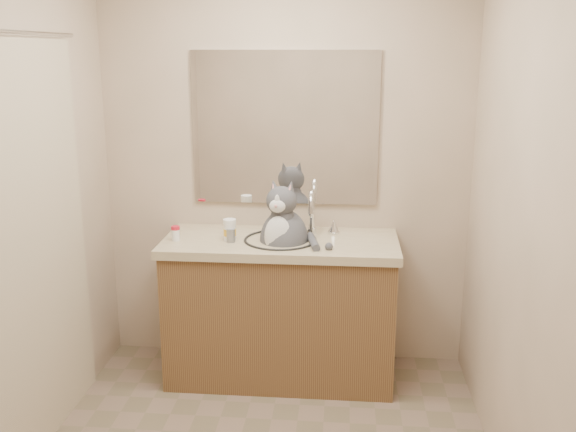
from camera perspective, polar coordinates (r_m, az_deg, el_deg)
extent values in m
cube|color=#C4AA90|center=(3.87, -0.24, 4.13)|extent=(2.20, 0.01, 2.40)
cube|color=#C4AA90|center=(1.50, -9.59, -13.41)|extent=(2.20, 0.01, 2.40)
cube|color=#C4AA90|center=(3.01, -24.15, -0.18)|extent=(0.01, 2.50, 2.40)
cube|color=#C4AA90|center=(2.73, 20.85, -1.25)|extent=(0.01, 2.50, 2.40)
cube|color=brown|center=(3.82, -0.64, -8.56)|extent=(1.30, 0.55, 0.80)
cube|color=#BEAF88|center=(3.67, -0.66, -2.45)|extent=(1.34, 0.59, 0.05)
torus|color=black|center=(3.65, -0.69, -2.13)|extent=(0.42, 0.42, 0.02)
ellipsoid|color=white|center=(3.67, -0.69, -3.28)|extent=(0.40, 0.40, 0.15)
cylinder|color=silver|center=(3.77, 2.14, -0.03)|extent=(0.03, 0.03, 0.18)
torus|color=silver|center=(3.69, 2.10, 1.07)|extent=(0.03, 0.16, 0.16)
cone|color=silver|center=(3.78, 4.10, -0.81)|extent=(0.06, 0.06, 0.08)
cube|color=white|center=(3.81, -0.27, 7.78)|extent=(1.10, 0.02, 0.90)
cube|color=#C6B396|center=(3.12, -22.01, -3.30)|extent=(0.01, 1.20, 1.90)
cylinder|color=silver|center=(2.99, -23.82, 14.74)|extent=(0.02, 1.30, 0.02)
ellipsoid|color=#4D4D52|center=(3.66, -0.34, -2.34)|extent=(0.35, 0.37, 0.38)
ellipsoid|color=silver|center=(3.55, -0.88, -1.89)|extent=(0.17, 0.12, 0.24)
ellipsoid|color=#4D4D52|center=(3.55, -0.58, 1.36)|extent=(0.20, 0.19, 0.16)
ellipsoid|color=silver|center=(3.50, -0.95, 0.89)|extent=(0.10, 0.06, 0.07)
sphere|color=#D88C8C|center=(3.47, -1.10, 0.90)|extent=(0.02, 0.02, 0.02)
cone|color=#4D4D52|center=(3.57, -1.25, 2.67)|extent=(0.08, 0.07, 0.08)
cone|color=#4D4D52|center=(3.53, 0.23, 2.57)|extent=(0.08, 0.07, 0.08)
cylinder|color=#4D4D52|center=(3.56, 2.25, -2.30)|extent=(0.09, 0.26, 0.04)
cylinder|color=white|center=(3.69, -9.95, -1.67)|extent=(0.05, 0.05, 0.06)
cylinder|color=red|center=(3.68, -9.98, -1.05)|extent=(0.05, 0.05, 0.02)
cylinder|color=white|center=(3.65, -5.19, -1.42)|extent=(0.08, 0.08, 0.10)
cylinder|color=gold|center=(3.65, -5.19, -1.42)|extent=(0.08, 0.08, 0.04)
cylinder|color=white|center=(3.63, -5.22, -0.48)|extent=(0.08, 0.08, 0.02)
cylinder|color=gray|center=(3.62, -5.11, -1.74)|extent=(0.06, 0.06, 0.08)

